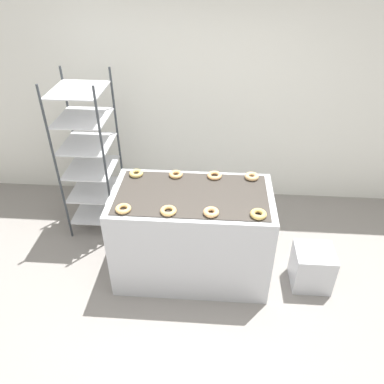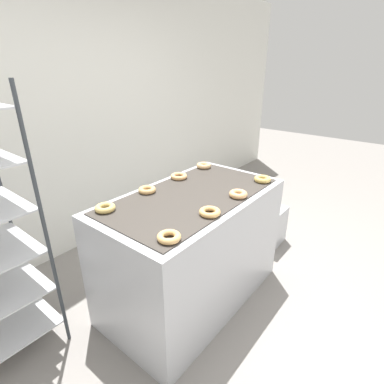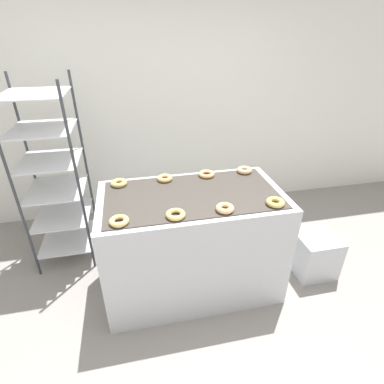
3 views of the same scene
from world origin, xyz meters
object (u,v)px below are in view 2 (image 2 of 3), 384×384
at_px(fryer_machine, 192,249).
at_px(donut_far_left, 105,208).
at_px(donut_near_right, 262,179).
at_px(donut_far_midright, 179,176).
at_px(donut_far_midleft, 147,190).
at_px(donut_near_left, 169,237).
at_px(donut_near_midright, 238,194).
at_px(donut_far_right, 204,165).
at_px(donut_near_midleft, 210,212).
at_px(glaze_bin, 266,225).

bearing_deg(fryer_machine, donut_far_left, 153.41).
distance_m(donut_near_right, donut_far_midright, 0.69).
xyz_separation_m(donut_far_midleft, donut_far_midright, (0.37, 0.01, -0.00)).
bearing_deg(donut_far_left, donut_near_left, -89.87).
xyz_separation_m(donut_near_left, donut_near_midright, (0.74, 0.00, 0.00)).
relative_size(donut_far_left, donut_far_right, 1.00).
bearing_deg(donut_near_right, donut_near_midleft, -179.57).
bearing_deg(glaze_bin, donut_far_left, 167.72).
xyz_separation_m(glaze_bin, donut_near_right, (-0.61, -0.19, 0.77)).
bearing_deg(donut_far_midleft, donut_near_midleft, -90.11).
height_order(glaze_bin, donut_far_midright, donut_far_midright).
bearing_deg(donut_far_midleft, donut_near_midright, -58.26).
bearing_deg(donut_far_midright, donut_near_midright, -91.51).
distance_m(donut_near_midleft, donut_far_midright, 0.70).
relative_size(donut_near_left, donut_far_right, 1.00).
height_order(fryer_machine, glaze_bin, fryer_machine).
bearing_deg(donut_near_left, glaze_bin, 6.29).
relative_size(donut_near_right, donut_far_left, 1.02).
bearing_deg(donut_near_midright, donut_near_right, 0.39).
bearing_deg(donut_far_left, donut_far_midright, 1.29).
bearing_deg(donut_far_midright, donut_far_left, -178.71).
xyz_separation_m(donut_near_left, donut_far_left, (-0.00, 0.57, 0.00)).
height_order(donut_near_midleft, donut_near_right, donut_near_right).
bearing_deg(glaze_bin, donut_near_left, -173.71).
bearing_deg(donut_near_midleft, fryer_machine, 58.29).
xyz_separation_m(donut_near_right, donut_far_midright, (-0.38, 0.58, -0.00)).
bearing_deg(donut_near_left, donut_near_midright, 0.21).
xyz_separation_m(donut_near_midleft, donut_far_left, (-0.38, 0.57, 0.00)).
bearing_deg(donut_near_midright, donut_near_left, -179.79).
bearing_deg(donut_far_right, donut_near_midleft, -140.96).
xyz_separation_m(donut_near_left, donut_near_midleft, (0.38, -0.00, -0.00)).
height_order(glaze_bin, donut_near_left, donut_near_left).
relative_size(donut_near_left, donut_near_midright, 1.01).
distance_m(fryer_machine, donut_far_right, 0.80).
xyz_separation_m(donut_near_midleft, donut_far_midleft, (0.00, 0.58, 0.00)).
bearing_deg(donut_near_midright, donut_far_midright, 88.49).
distance_m(donut_near_left, donut_near_midright, 0.74).
bearing_deg(fryer_machine, donut_near_midright, -57.87).
bearing_deg(donut_near_midleft, donut_near_left, 179.98).
relative_size(donut_near_midright, donut_far_midright, 0.95).
bearing_deg(donut_near_midright, donut_far_left, 142.60).
height_order(donut_far_left, donut_far_midleft, donut_far_left).
bearing_deg(donut_near_midright, fryer_machine, 122.13).
relative_size(fryer_machine, donut_far_left, 10.94).
bearing_deg(fryer_machine, donut_near_midleft, -121.71).
distance_m(fryer_machine, donut_near_left, 0.80).
xyz_separation_m(glaze_bin, donut_near_midleft, (-1.36, -0.19, 0.76)).
distance_m(donut_near_midleft, donut_near_midright, 0.36).
bearing_deg(donut_far_left, glaze_bin, -12.28).
distance_m(donut_near_midright, donut_far_midright, 0.59).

